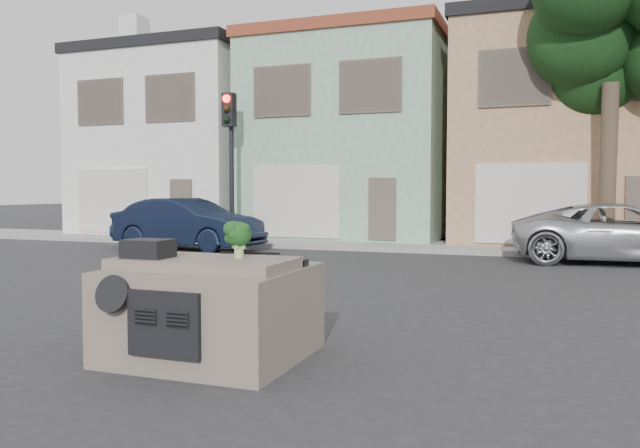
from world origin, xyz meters
The scene contains 13 objects.
ground_plane centered at (0.00, 0.00, 0.00)m, with size 120.00×120.00×0.00m, color #303033.
sidewalk centered at (0.00, 10.50, 0.07)m, with size 40.00×3.00×0.15m, color gray.
townhouse_white centered at (-11.00, 14.50, 3.77)m, with size 7.20×8.20×7.55m, color white.
townhouse_mint centered at (-3.50, 14.50, 3.77)m, with size 7.20×8.20×7.55m, color #90B698.
townhouse_tan centered at (4.00, 14.50, 3.77)m, with size 7.20×8.20×7.55m, color tan.
navy_sedan centered at (-7.06, 7.72, 0.00)m, with size 1.69×4.85×1.60m, color #121B31.
silver_pickup centered at (5.28, 8.39, 0.00)m, with size 2.52×5.47×1.52m, color #B6B6BC.
traffic_signal centered at (-6.50, 9.50, 2.55)m, with size 0.40×0.40×5.10m, color black.
tree_near centered at (5.00, 9.80, 4.25)m, with size 4.40×4.00×8.50m, color #143514.
car_dashboard centered at (0.00, -3.00, 0.56)m, with size 2.00×1.80×1.12m, color #75675A.
instrument_hump centered at (-0.58, -3.35, 1.22)m, with size 0.48×0.38×0.20m, color black.
wiper_arm centered at (0.28, -2.62, 1.13)m, with size 0.70×0.03×0.02m, color black.
broccoli centered at (0.36, -3.04, 1.32)m, with size 0.33×0.33×0.40m, color #153B15.
Camera 1 is at (3.48, -9.01, 1.85)m, focal length 35.00 mm.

